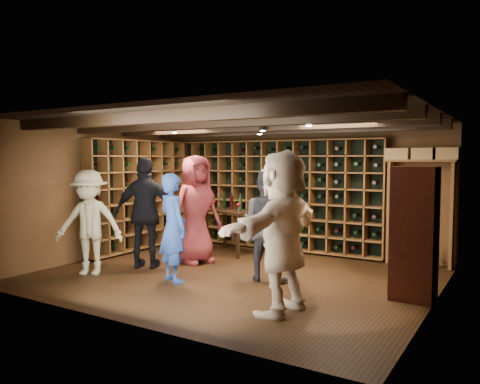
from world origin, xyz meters
The scene contains 13 objects.
ground centered at (0.00, 0.00, 0.00)m, with size 6.00×6.00×0.00m, color black.
room_shell centered at (0.00, 0.05, 2.42)m, with size 6.00×6.00×6.00m.
wine_rack_back centered at (-0.52, 2.33, 1.15)m, with size 4.65×0.30×2.20m.
wine_rack_left centered at (-2.83, 0.82, 1.15)m, with size 0.30×2.65×2.20m.
crate_shelf centered at (2.41, 2.32, 1.57)m, with size 1.20×0.32×2.07m.
display_cabinet centered at (2.71, 0.20, 0.86)m, with size 0.55×0.50×1.75m.
man_blue_shirt centered at (-0.61, -0.78, 0.83)m, with size 0.61×0.40×1.66m, color navy.
man_grey_suit centered at (0.56, 0.06, 0.87)m, with size 0.84×0.66×1.73m, color black.
guest_red_floral centered at (-1.09, 0.45, 0.97)m, with size 0.95×0.62×1.95m, color maroon.
guest_woman_black centered at (-1.58, -0.31, 0.95)m, with size 1.12×0.46×1.90m, color black.
guest_khaki centered at (-2.07, -1.13, 0.85)m, with size 1.10×0.63×1.70m, color #998F69.
guest_beige centered at (1.46, -1.22, 0.99)m, with size 1.85×0.59×1.99m, color #BFA78D.
tasting_table centered at (-1.04, 1.54, 0.76)m, with size 1.27×0.93×1.14m.
Camera 1 is at (3.95, -6.28, 1.87)m, focal length 35.00 mm.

